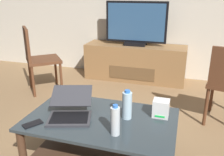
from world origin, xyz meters
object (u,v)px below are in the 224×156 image
coffee_table (101,134)px  laptop (70,109)px  router_box (161,108)px  water_bottle_far (127,105)px  water_bottle_near (115,121)px  tv_remote (67,99)px  side_chair (37,56)px  media_cabinet (135,62)px  cell_phone (33,124)px  television (136,25)px

coffee_table → laptop: laptop is taller
router_box → water_bottle_far: size_ratio=0.59×
water_bottle_near → water_bottle_far: bearing=84.8°
coffee_table → tv_remote: bearing=152.3°
side_chair → water_bottle_near: bearing=-43.0°
coffee_table → tv_remote: 0.48m
laptop → water_bottle_near: size_ratio=2.12×
media_cabinet → water_bottle_far: size_ratio=6.82×
side_chair → cell_phone: side_chair is taller
media_cabinet → side_chair: side_chair is taller
side_chair → water_bottle_far: 1.99m
cell_phone → tv_remote: tv_remote is taller
router_box → water_bottle_far: 0.27m
coffee_table → router_box: (0.44, 0.17, 0.21)m
water_bottle_near → router_box: bearing=52.4°
side_chair → tv_remote: 1.45m
media_cabinet → water_bottle_near: (0.36, -2.36, 0.28)m
tv_remote → television: bearing=104.4°
coffee_table → television: bearing=95.0°
coffee_table → water_bottle_near: (0.17, -0.18, 0.25)m
laptop → coffee_table: bearing=7.2°
television → cell_phone: television is taller
router_box → water_bottle_far: (-0.25, -0.10, 0.04)m
side_chair → water_bottle_near: 2.13m
router_box → water_bottle_near: (-0.27, -0.35, 0.04)m
laptop → television: bearing=88.6°
coffee_table → tv_remote: tv_remote is taller
water_bottle_near → laptop: bearing=159.7°
water_bottle_near → television: bearing=98.7°
laptop → water_bottle_far: (0.43, 0.09, 0.05)m
router_box → tv_remote: bearing=176.9°
laptop → router_box: bearing=16.2°
water_bottle_near → water_bottle_far: water_bottle_far is taller
media_cabinet → router_box: size_ratio=11.53×
coffee_table → cell_phone: size_ratio=8.20×
media_cabinet → television: size_ratio=1.68×
laptop → tv_remote: (-0.16, 0.24, -0.05)m
coffee_table → tv_remote: (-0.40, 0.21, 0.15)m
television → side_chair: bearing=-143.8°
coffee_table → laptop: (-0.24, -0.03, 0.20)m
television → tv_remote: television is taller
media_cabinet → laptop: 2.22m
side_chair → water_bottle_far: bearing=-37.4°
television → water_bottle_far: 2.15m
cell_phone → tv_remote: (0.05, 0.45, 0.01)m
coffee_table → router_box: 0.51m
water_bottle_near → cell_phone: size_ratio=1.59×
side_chair → laptop: (1.15, -1.30, -0.01)m
water_bottle_near → water_bottle_far: size_ratio=0.96×
media_cabinet → coffee_table: bearing=-85.0°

